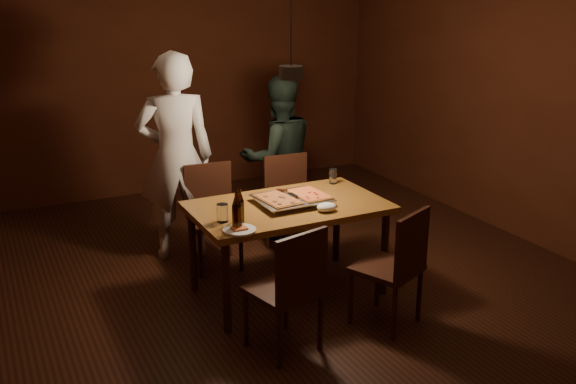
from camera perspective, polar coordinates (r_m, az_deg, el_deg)
name	(u,v)px	position (r m, az deg, el deg)	size (l,w,h in m)	color
room_shell	(291,119)	(4.94, 0.26, 6.53)	(6.00, 6.00, 6.00)	#381A0F
dining_table	(288,213)	(5.01, 0.00, -1.89)	(1.50, 0.90, 0.75)	#976226
chair_far_left	(212,206)	(5.64, -6.81, -1.23)	(0.46, 0.46, 0.49)	#38190F
chair_far_right	(290,195)	(5.89, 0.16, -0.27)	(0.45, 0.45, 0.49)	#38190F
chair_near_left	(291,280)	(4.23, 0.27, -7.85)	(0.51, 0.51, 0.49)	#38190F
chair_near_right	(398,258)	(4.62, 9.73, -5.79)	(0.55, 0.55, 0.49)	#38190F
pizza_tray	(292,200)	(5.00, 0.35, -0.75)	(0.55, 0.45, 0.05)	silver
pizza_meat	(278,199)	(4.93, -0.90, -0.63)	(0.24, 0.38, 0.02)	maroon
pizza_cheese	(309,194)	(5.05, 1.90, -0.17)	(0.23, 0.37, 0.02)	gold
spatula	(291,195)	(5.00, 0.30, -0.29)	(0.09, 0.24, 0.04)	silver
beer_bottle_a	(237,211)	(4.45, -4.56, -1.72)	(0.07, 0.07, 0.27)	black
beer_bottle_b	(240,206)	(4.58, -4.33, -1.23)	(0.07, 0.07, 0.25)	black
water_glass_left	(222,213)	(4.63, -5.85, -1.87)	(0.08, 0.08, 0.13)	silver
water_glass_right	(333,176)	(5.50, 4.02, 1.40)	(0.06, 0.06, 0.13)	silver
plate_slice	(239,230)	(4.46, -4.34, -3.38)	(0.23, 0.23, 0.03)	white
napkin	(326,207)	(4.83, 3.44, -1.35)	(0.16, 0.12, 0.06)	white
diner_white	(176,157)	(5.75, -9.95, 3.06)	(0.68, 0.44, 1.86)	white
diner_dark	(279,158)	(6.19, -0.83, 3.04)	(0.76, 0.59, 1.57)	black
pendant_lamp	(291,71)	(4.88, 0.26, 10.69)	(0.18, 0.18, 1.10)	black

